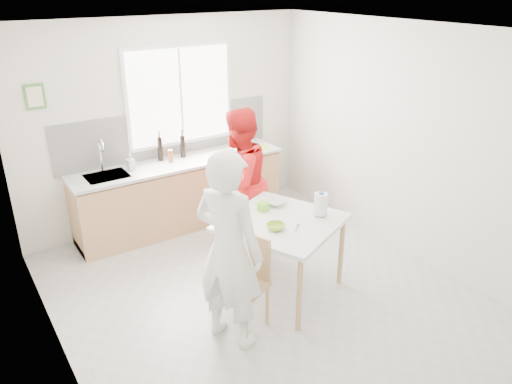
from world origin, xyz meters
TOP-DOWN VIEW (x-y plane):
  - ground at (0.00, 0.00)m, footprint 4.50×4.50m
  - room_shell at (0.00, 0.00)m, footprint 4.50×4.50m
  - window at (0.20, 2.23)m, footprint 1.50×0.06m
  - backsplash at (0.00, 2.24)m, footprint 3.00×0.02m
  - picture_frame at (-1.55, 2.23)m, footprint 0.22×0.03m
  - kitchen_counter at (-0.00, 1.95)m, footprint 2.84×0.64m
  - dining_table at (0.20, -0.04)m, footprint 1.44×1.44m
  - chair_left at (-0.42, -0.32)m, footprint 0.57×0.57m
  - chair_far at (0.19, 0.84)m, footprint 0.50×0.50m
  - person_white at (-0.63, -0.42)m, footprint 0.69×0.80m
  - person_red at (0.31, 0.96)m, footprint 1.06×0.97m
  - bowl_green at (0.04, -0.17)m, footprint 0.24×0.24m
  - bowl_white at (0.37, 0.31)m, footprint 0.31×0.31m
  - milk_jug at (0.61, -0.17)m, footprint 0.19×0.14m
  - green_box at (0.18, 0.25)m, footprint 0.13×0.13m
  - spoon at (0.22, -0.28)m, footprint 0.12×0.12m
  - cutting_board at (1.12, 1.85)m, footprint 0.41×0.35m
  - wine_bottle_a at (-0.18, 2.11)m, footprint 0.07×0.07m
  - wine_bottle_b at (0.12, 2.07)m, footprint 0.07×0.07m
  - jar_amber at (-0.10, 1.98)m, footprint 0.06×0.06m
  - soap_bottle at (-0.63, 1.99)m, footprint 0.10×0.10m

SIDE VIEW (x-z plane):
  - ground at x=0.00m, z-range 0.00..0.00m
  - kitchen_counter at x=0.00m, z-range -0.27..1.10m
  - chair_far at x=0.19m, z-range 0.04..0.86m
  - chair_left at x=-0.42m, z-range 0.05..0.98m
  - dining_table at x=0.20m, z-range 0.33..1.17m
  - spoon at x=0.22m, z-range 0.84..0.86m
  - bowl_white at x=0.37m, z-range 0.84..0.90m
  - bowl_green at x=0.04m, z-range 0.84..0.90m
  - green_box at x=0.18m, z-range 0.84..0.93m
  - person_red at x=0.31m, z-range 0.00..1.78m
  - cutting_board at x=1.12m, z-range 0.92..0.93m
  - person_white at x=-0.63m, z-range 0.00..1.86m
  - milk_jug at x=0.61m, z-range 0.85..1.10m
  - jar_amber at x=-0.10m, z-range 0.92..1.08m
  - soap_bottle at x=-0.63m, z-range 0.92..1.12m
  - wine_bottle_b at x=0.12m, z-range 0.92..1.22m
  - wine_bottle_a at x=-0.18m, z-range 0.92..1.24m
  - backsplash at x=0.00m, z-range 0.90..1.55m
  - room_shell at x=0.00m, z-range -0.61..3.89m
  - window at x=0.20m, z-range 1.05..2.35m
  - picture_frame at x=-1.55m, z-range 1.76..2.04m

